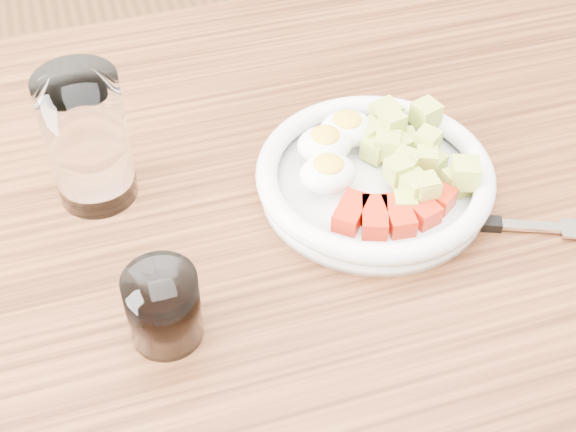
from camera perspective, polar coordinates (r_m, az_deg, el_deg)
name	(u,v)px	position (r m, az deg, el deg)	size (l,w,h in m)	color
dining_table	(300,306)	(0.86, 0.84, -6.42)	(1.50, 0.90, 0.77)	brown
bowl	(374,173)	(0.82, 6.14, 3.03)	(0.24, 0.24, 0.06)	white
fork	(478,223)	(0.81, 13.33, -0.50)	(0.21, 0.10, 0.01)	black
water_glass	(87,139)	(0.80, -14.08, 5.31)	(0.08, 0.08, 0.14)	white
coffee_glass	(164,307)	(0.69, -8.84, -6.44)	(0.06, 0.06, 0.07)	white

